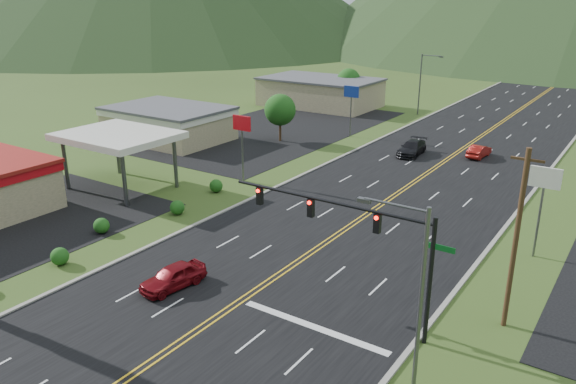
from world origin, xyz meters
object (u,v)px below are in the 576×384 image
Objects in this scene: gas_canopy at (118,137)px; car_dark_mid at (412,148)px; streetlight_west at (422,80)px; car_red_far at (479,151)px; streetlight_east at (415,289)px; traffic_signal at (359,231)px; car_red_near at (173,277)px.

gas_canopy reaches higher than car_dark_mid.
streetlight_west is at bearing 77.87° from gas_canopy.
car_dark_mid is 7.33m from car_red_far.
car_dark_mid is (7.68, -22.08, -4.39)m from streetlight_west.
traffic_signal is at bearing 139.61° from streetlight_east.
car_dark_mid is at bearing 55.22° from gas_canopy.
streetlight_east is at bearing 106.18° from car_red_far.
car_dark_mid is at bearing 107.17° from traffic_signal.
traffic_signal is 3.05× the size of car_red_near.
car_red_near is at bearing 176.60° from streetlight_east.
car_red_near is at bearing -83.01° from streetlight_west.
streetlight_west is 1.66× the size of car_dark_mid.
traffic_signal reaches higher than gas_canopy.
streetlight_east is 2.16× the size of car_red_far.
car_red_near is (7.24, -59.07, -4.45)m from streetlight_west.
car_red_near is (-10.92, -3.07, -4.60)m from traffic_signal.
streetlight_east reaches higher than traffic_signal.
gas_canopy is at bearing 156.77° from car_red_near.
gas_canopy is 21.17m from car_red_near.
car_red_far is (6.57, 3.25, -0.10)m from car_dark_mid.
streetlight_east is at bearing 5.59° from car_red_near.
streetlight_east is at bearing -40.39° from traffic_signal.
streetlight_west is 0.90× the size of gas_canopy.
streetlight_east is 16.26m from car_red_near.
streetlight_east is 0.90× the size of gas_canopy.
car_dark_mid is at bearing -70.82° from streetlight_west.
car_red_near is 40.84m from car_red_far.
car_dark_mid is 1.30× the size of car_red_far.
traffic_signal is at bearing -72.03° from streetlight_west.
car_red_far is at bearing 49.89° from gas_canopy.
streetlight_west is 49.10m from gas_canopy.
car_dark_mid reaches higher than car_red_near.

